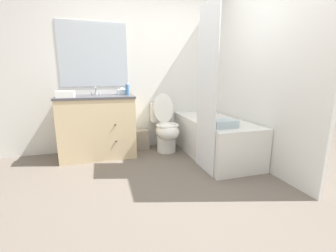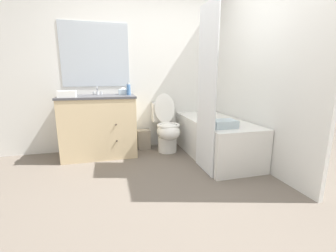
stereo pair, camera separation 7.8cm
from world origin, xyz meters
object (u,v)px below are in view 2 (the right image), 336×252
Objects in this scene: sink_faucet at (98,92)px; bath_towel_folded at (223,124)px; hand_towel_folded at (67,94)px; vanity_cabinet at (99,126)px; tissue_box at (123,92)px; soap_dispenser at (129,89)px; toilet at (167,129)px; bathtub at (215,138)px; wastebasket at (144,139)px.

sink_faucet reaches higher than bath_towel_folded.
vanity_cabinet is at bearing 22.89° from hand_towel_folded.
tissue_box is 0.75× the size of soap_dispenser.
sink_faucet is 0.38m from tissue_box.
bathtub is (0.63, -0.42, -0.08)m from toilet.
soap_dispenser reaches higher than wastebasket.
soap_dispenser is at bearing -20.58° from sink_faucet.
vanity_cabinet is at bearing 146.75° from bath_towel_folded.
sink_faucet is 1.03m from wastebasket.
bathtub is 2.15m from hand_towel_folded.
tissue_box reaches higher than toilet.
toilet is at bearing -7.29° from soap_dispenser.
bath_towel_folded is (0.81, -1.12, 0.44)m from wastebasket.
bath_towel_folded is at bearing -33.25° from vanity_cabinet.
tissue_box is at bearing 13.99° from vanity_cabinet.
soap_dispenser is (0.07, -0.09, 0.04)m from tissue_box.
wastebasket is 1.35m from hand_towel_folded.
sink_faucet is 0.09× the size of bathtub.
soap_dispenser is 0.84m from hand_towel_folded.
sink_faucet is 0.45× the size of wastebasket.
toilet is 1.51m from hand_towel_folded.
hand_towel_folded is at bearing 156.31° from bath_towel_folded.
bath_towel_folded is at bearing -43.83° from tissue_box.
sink_faucet is at bearing 41.38° from hand_towel_folded.
bath_towel_folded is at bearing -43.27° from soap_dispenser.
toilet reaches higher than wastebasket.
vanity_cabinet reaches higher than bathtub.
sink_faucet is 0.48× the size of bath_towel_folded.
soap_dispenser is 0.81× the size of hand_towel_folded.
toilet is at bearing -13.36° from sink_faucet.
sink_faucet is 1.88m from bathtub.
vanity_cabinet is 0.68× the size of bathtub.
soap_dispenser reaches higher than tissue_box.
toilet is 0.76m from bathtub.
wastebasket is 2.27× the size of tissue_box.
wastebasket is at bearing -2.40° from sink_faucet.
wastebasket is at bearing 12.00° from vanity_cabinet.
bathtub is (1.64, -0.48, -0.17)m from vanity_cabinet.
vanity_cabinet reaches higher than bath_towel_folded.
hand_towel_folded is (-1.39, -0.09, 0.58)m from toilet.
toilet is 0.58× the size of bathtub.
hand_towel_folded is (-0.38, -0.16, 0.48)m from vanity_cabinet.
toilet is (1.01, -0.24, -0.57)m from sink_faucet.
sink_faucet is 0.16× the size of toilet.
sink_faucet is at bearing 177.60° from wastebasket.
hand_towel_folded is 0.76× the size of bath_towel_folded.
toilet is at bearing -14.24° from tissue_box.
tissue_box is 0.46× the size of bath_towel_folded.
sink_faucet reaches higher than hand_towel_folded.
soap_dispenser is at bearing 136.73° from bath_towel_folded.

